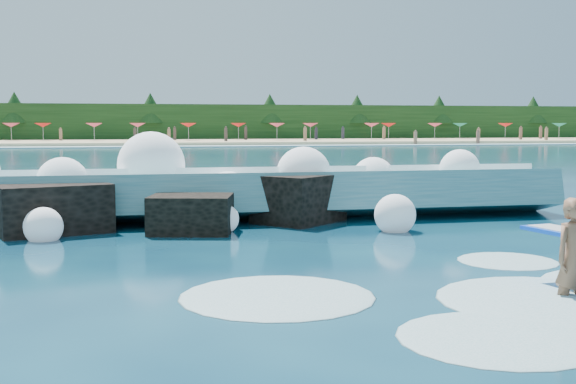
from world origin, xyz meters
TOP-DOWN VIEW (x-y plane):
  - ground at (0.00, 0.00)m, footprint 200.00×200.00m
  - beach at (0.00, 78.00)m, footprint 140.00×20.00m
  - wet_band at (0.00, 67.00)m, footprint 140.00×5.00m
  - treeline at (0.00, 88.00)m, footprint 140.00×4.00m
  - breaking_wave at (0.42, 7.83)m, footprint 18.56×2.87m
  - rock_cluster at (-0.27, 6.36)m, footprint 8.33×3.29m
  - wave_spray at (-0.55, 7.83)m, footprint 15.49×4.99m
  - surf_foam at (3.66, -1.30)m, footprint 8.98×6.12m
  - beach_umbrellas at (-0.01, 80.25)m, footprint 114.59×6.67m
  - beachgoers at (10.64, 75.52)m, footprint 95.25×13.93m

SIDE VIEW (x-z plane):
  - ground at x=0.00m, z-range 0.00..0.00m
  - surf_foam at x=3.66m, z-range -0.08..0.08m
  - wet_band at x=0.00m, z-range 0.00..0.08m
  - beach at x=0.00m, z-range 0.00..0.40m
  - rock_cluster at x=-0.27m, z-range -0.25..1.11m
  - breaking_wave at x=0.42m, z-range -0.24..1.36m
  - wave_spray at x=-0.55m, z-range -0.09..2.22m
  - beachgoers at x=10.64m, z-range 0.14..2.08m
  - beach_umbrellas at x=-0.01m, z-range 2.00..2.50m
  - treeline at x=0.00m, z-range 0.00..5.00m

